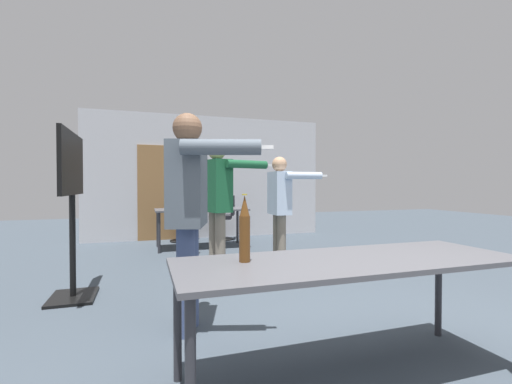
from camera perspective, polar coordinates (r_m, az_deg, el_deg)
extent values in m
cube|color=#BCBCC1|center=(7.86, -7.79, 2.49)|extent=(5.34, 0.10, 2.75)
cube|color=olive|center=(7.68, -15.81, -0.11)|extent=(0.90, 0.02, 2.05)
cube|color=#4C4C51|center=(2.20, 15.49, -11.01)|extent=(2.14, 0.73, 0.03)
cylinder|color=#2D2D33|center=(1.71, -10.87, -27.92)|extent=(0.05, 0.05, 0.71)
cylinder|color=#2D2D33|center=(2.27, -12.95, -20.42)|extent=(0.05, 0.05, 0.71)
cylinder|color=#2D2D33|center=(3.15, 28.12, -14.28)|extent=(0.05, 0.05, 0.71)
cube|color=#4C4C51|center=(6.58, -9.06, -2.90)|extent=(1.70, 0.77, 0.03)
cylinder|color=#2D2D33|center=(6.22, -15.85, -6.59)|extent=(0.05, 0.05, 0.71)
cylinder|color=#2D2D33|center=(6.48, -1.62, -6.24)|extent=(0.05, 0.05, 0.71)
cylinder|color=#2D2D33|center=(6.86, -16.06, -5.87)|extent=(0.05, 0.05, 0.71)
cylinder|color=#2D2D33|center=(7.10, -3.11, -5.59)|extent=(0.05, 0.05, 0.71)
cube|color=black|center=(4.20, -28.18, -15.18)|extent=(0.44, 0.56, 0.03)
cylinder|color=black|center=(4.09, -28.25, -7.85)|extent=(0.06, 0.06, 1.06)
cube|color=black|center=(4.04, -28.36, 4.19)|extent=(0.04, 1.11, 0.65)
cube|color=#192342|center=(4.05, -28.69, 4.18)|extent=(0.01, 1.02, 0.57)
cylinder|color=#28282D|center=(5.73, -11.69, -6.44)|extent=(0.13, 0.13, 0.87)
cylinder|color=#28282D|center=(5.55, -12.08, -6.68)|extent=(0.13, 0.13, 0.87)
cube|color=#195633|center=(5.59, -11.91, 1.33)|extent=(0.37, 0.49, 0.68)
sphere|color=brown|center=(5.61, -11.93, 6.04)|extent=(0.24, 0.24, 0.24)
cylinder|color=#195633|center=(5.85, -11.36, 1.16)|extent=(0.10, 0.10, 0.59)
cylinder|color=#195633|center=(5.28, -9.40, 4.38)|extent=(0.59, 0.28, 0.10)
cube|color=white|center=(5.23, -5.88, 4.42)|extent=(0.13, 0.07, 0.03)
cylinder|color=slate|center=(5.02, 3.55, -8.04)|extent=(0.12, 0.12, 0.77)
cylinder|color=slate|center=(4.87, 4.28, -8.33)|extent=(0.12, 0.12, 0.77)
cube|color=silver|center=(4.88, 3.92, -0.17)|extent=(0.23, 0.41, 0.61)
sphere|color=tan|center=(4.89, 3.93, 4.64)|extent=(0.21, 0.21, 0.21)
cylinder|color=silver|center=(5.11, 2.90, -0.30)|extent=(0.10, 0.10, 0.53)
cylinder|color=silver|center=(4.76, 7.98, 2.74)|extent=(0.53, 0.10, 0.10)
cube|color=white|center=(4.89, 11.08, 2.69)|extent=(0.12, 0.04, 0.03)
cylinder|color=slate|center=(4.54, -7.00, -8.54)|extent=(0.13, 0.13, 0.85)
cylinder|color=slate|center=(4.39, -5.97, -8.89)|extent=(0.13, 0.13, 0.85)
cube|color=#195633|center=(4.40, -6.52, 1.03)|extent=(0.34, 0.47, 0.67)
sphere|color=tan|center=(4.42, -6.53, 6.87)|extent=(0.23, 0.23, 0.23)
cylinder|color=#195633|center=(4.64, -7.97, 0.83)|extent=(0.10, 0.10, 0.58)
cylinder|color=#195633|center=(4.32, -1.52, 4.64)|extent=(0.58, 0.25, 0.10)
cube|color=white|center=(4.49, 1.95, 4.50)|extent=(0.13, 0.07, 0.03)
cylinder|color=#3D4C75|center=(3.02, -10.95, -13.40)|extent=(0.15, 0.15, 0.86)
cylinder|color=#3D4C75|center=(2.83, -11.62, -14.40)|extent=(0.15, 0.15, 0.86)
cube|color=#4C5660|center=(2.83, -11.33, 1.28)|extent=(0.39, 0.53, 0.67)
sphere|color=brown|center=(2.87, -11.37, 10.44)|extent=(0.24, 0.24, 0.24)
cylinder|color=#4C5660|center=(3.12, -10.42, 0.84)|extent=(0.11, 0.11, 0.58)
cylinder|color=#4C5660|center=(2.51, -5.87, 7.45)|extent=(0.59, 0.27, 0.11)
cube|color=white|center=(2.51, 1.54, 7.46)|extent=(0.13, 0.07, 0.03)
cylinder|color=black|center=(7.44, -12.14, -7.94)|extent=(0.52, 0.52, 0.03)
cylinder|color=black|center=(7.41, -12.14, -6.35)|extent=(0.06, 0.06, 0.39)
cube|color=navy|center=(7.39, -12.15, -4.56)|extent=(0.62, 0.62, 0.08)
cube|color=navy|center=(7.61, -11.41, -2.50)|extent=(0.41, 0.26, 0.42)
cylinder|color=black|center=(7.55, -5.88, -7.79)|extent=(0.52, 0.52, 0.03)
cylinder|color=black|center=(7.52, -5.89, -6.07)|extent=(0.06, 0.06, 0.43)
cube|color=black|center=(7.49, -5.89, -4.14)|extent=(0.58, 0.58, 0.08)
cube|color=black|center=(7.45, -3.90, -2.23)|extent=(0.19, 0.43, 0.42)
cylinder|color=#563314|center=(2.01, -1.91, -7.82)|extent=(0.07, 0.07, 0.27)
cone|color=#563314|center=(1.99, -1.91, -2.28)|extent=(0.06, 0.06, 0.12)
cylinder|color=gold|center=(1.99, -1.91, -0.42)|extent=(0.03, 0.03, 0.01)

